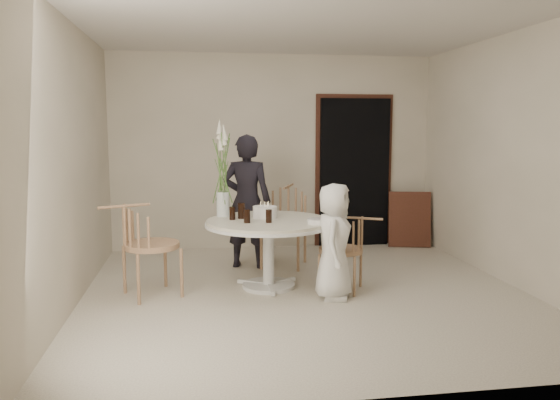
{
  "coord_description": "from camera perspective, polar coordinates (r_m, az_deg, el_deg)",
  "views": [
    {
      "loc": [
        -1.09,
        -5.35,
        1.69
      ],
      "look_at": [
        -0.22,
        0.3,
        0.93
      ],
      "focal_mm": 35.0,
      "sensor_mm": 36.0,
      "label": 1
    }
  ],
  "objects": [
    {
      "name": "cola_tumbler_c",
      "position": [
        5.74,
        -5.0,
        -1.39
      ],
      "size": [
        0.08,
        0.08,
        0.14
      ],
      "primitive_type": "cylinder",
      "rotation": [
        0.0,
        0.0,
        -0.24
      ],
      "color": "black",
      "rests_on": "table"
    },
    {
      "name": "picture_frame",
      "position": [
        7.99,
        13.39,
        -1.99
      ],
      "size": [
        0.62,
        0.31,
        0.79
      ],
      "primitive_type": "cube",
      "rotation": [
        -0.17,
        0.0,
        -0.24
      ],
      "color": "#56261D",
      "rests_on": "ground"
    },
    {
      "name": "cola_tumbler_b",
      "position": [
        5.54,
        -1.18,
        -1.69
      ],
      "size": [
        0.07,
        0.07,
        0.13
      ],
      "primitive_type": "cylinder",
      "rotation": [
        0.0,
        0.0,
        -0.13
      ],
      "color": "black",
      "rests_on": "table"
    },
    {
      "name": "chair_far",
      "position": [
        6.78,
        0.64,
        -1.4
      ],
      "size": [
        0.68,
        0.7,
        0.98
      ],
      "rotation": [
        0.0,
        0.0,
        -0.38
      ],
      "color": "tan",
      "rests_on": "ground"
    },
    {
      "name": "room_shell",
      "position": [
        5.46,
        2.78,
        6.83
      ],
      "size": [
        4.5,
        4.5,
        4.5
      ],
      "color": "silver",
      "rests_on": "ground"
    },
    {
      "name": "table",
      "position": [
        5.75,
        -1.21,
        -3.2
      ],
      "size": [
        1.33,
        1.33,
        0.73
      ],
      "color": "silver",
      "rests_on": "ground"
    },
    {
      "name": "cola_tumbler_d",
      "position": [
        5.81,
        -4.06,
        -1.13
      ],
      "size": [
        0.08,
        0.08,
        0.17
      ],
      "primitive_type": "cylinder",
      "rotation": [
        0.0,
        0.0,
        0.04
      ],
      "color": "black",
      "rests_on": "table"
    },
    {
      "name": "chair_right",
      "position": [
        5.68,
        7.47,
        -4.45
      ],
      "size": [
        0.58,
        0.57,
        0.79
      ],
      "rotation": [
        0.0,
        0.0,
        -2.04
      ],
      "color": "tan",
      "rests_on": "ground"
    },
    {
      "name": "door_trim",
      "position": [
        7.92,
        7.69,
        3.3
      ],
      "size": [
        1.12,
        0.03,
        2.22
      ],
      "primitive_type": "cube",
      "color": "#56261D",
      "rests_on": "ground"
    },
    {
      "name": "plate_stack",
      "position": [
        5.5,
        3.9,
        -2.23
      ],
      "size": [
        0.2,
        0.2,
        0.05
      ],
      "primitive_type": "cylinder",
      "rotation": [
        0.0,
        0.0,
        -0.02
      ],
      "color": "silver",
      "rests_on": "table"
    },
    {
      "name": "boy",
      "position": [
        5.42,
        5.65,
        -4.33
      ],
      "size": [
        0.53,
        0.65,
        1.15
      ],
      "primitive_type": "imported",
      "rotation": [
        0.0,
        0.0,
        1.23
      ],
      "color": "white",
      "rests_on": "ground"
    },
    {
      "name": "doorway",
      "position": [
        7.89,
        7.76,
        2.84
      ],
      "size": [
        1.0,
        0.1,
        2.1
      ],
      "primitive_type": "cube",
      "color": "black",
      "rests_on": "ground"
    },
    {
      "name": "girl",
      "position": [
        6.59,
        -3.48,
        -0.15
      ],
      "size": [
        0.67,
        0.54,
        1.61
      ],
      "primitive_type": "imported",
      "rotation": [
        0.0,
        0.0,
        2.85
      ],
      "color": "black",
      "rests_on": "ground"
    },
    {
      "name": "ground",
      "position": [
        5.71,
        2.67,
        -9.64
      ],
      "size": [
        4.5,
        4.5,
        0.0
      ],
      "primitive_type": "plane",
      "color": "silver",
      "rests_on": "ground"
    },
    {
      "name": "chair_left",
      "position": [
        5.58,
        -14.58,
        -3.73
      ],
      "size": [
        0.7,
        0.67,
        0.96
      ],
      "rotation": [
        0.0,
        0.0,
        1.99
      ],
      "color": "tan",
      "rests_on": "ground"
    },
    {
      "name": "flower_vase",
      "position": [
        5.93,
        -6.02,
        3.08
      ],
      "size": [
        0.14,
        0.14,
        1.06
      ],
      "rotation": [
        0.0,
        0.0,
        -0.11
      ],
      "color": "silver",
      "rests_on": "table"
    },
    {
      "name": "cola_tumbler_a",
      "position": [
        5.53,
        -3.46,
        -1.69
      ],
      "size": [
        0.08,
        0.08,
        0.14
      ],
      "primitive_type": "cylinder",
      "rotation": [
        0.0,
        0.0,
        -0.24
      ],
      "color": "black",
      "rests_on": "table"
    },
    {
      "name": "birthday_cake",
      "position": [
        5.84,
        -1.59,
        -1.27
      ],
      "size": [
        0.26,
        0.26,
        0.17
      ],
      "rotation": [
        0.0,
        0.0,
        -0.05
      ],
      "color": "white",
      "rests_on": "table"
    }
  ]
}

